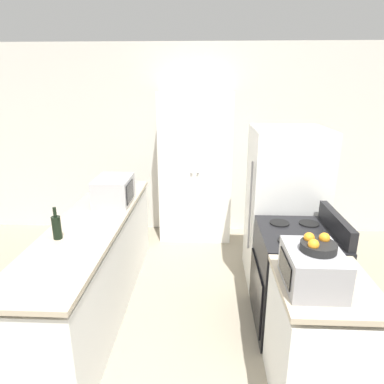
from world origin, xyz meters
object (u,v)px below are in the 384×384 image
(toaster_oven, at_px, (312,268))
(wine_bottle, at_px, (57,227))
(refrigerator, at_px, (284,208))
(pantry_cabinet, at_px, (195,168))
(stove, at_px, (294,279))
(fruit_bowl, at_px, (318,245))
(microwave, at_px, (114,191))

(toaster_oven, bearing_deg, wine_bottle, 162.35)
(refrigerator, distance_m, toaster_oven, 1.60)
(pantry_cabinet, height_order, stove, pantry_cabinet)
(wine_bottle, relative_size, toaster_oven, 0.63)
(stove, relative_size, refrigerator, 0.64)
(stove, xyz_separation_m, toaster_oven, (-0.13, -0.78, 0.56))
(pantry_cabinet, height_order, wine_bottle, pantry_cabinet)
(pantry_cabinet, distance_m, wine_bottle, 2.30)
(stove, bearing_deg, refrigerator, 86.82)
(wine_bottle, bearing_deg, stove, 5.92)
(toaster_oven, distance_m, fruit_bowl, 0.15)
(stove, distance_m, microwave, 1.93)
(refrigerator, bearing_deg, stove, -93.18)
(microwave, xyz_separation_m, fruit_bowl, (1.60, -1.43, 0.14))
(microwave, bearing_deg, wine_bottle, -105.37)
(pantry_cabinet, relative_size, wine_bottle, 7.54)
(pantry_cabinet, distance_m, stove, 2.14)
(stove, relative_size, microwave, 2.28)
(pantry_cabinet, relative_size, refrigerator, 1.19)
(stove, distance_m, refrigerator, 0.88)
(microwave, height_order, toaster_oven, microwave)
(microwave, height_order, wine_bottle, microwave)
(stove, height_order, refrigerator, refrigerator)
(pantry_cabinet, distance_m, microwave, 1.44)
(refrigerator, xyz_separation_m, fruit_bowl, (-0.16, -1.57, 0.35))
(wine_bottle, bearing_deg, toaster_oven, -17.65)
(wine_bottle, height_order, fruit_bowl, fruit_bowl)
(pantry_cabinet, distance_m, refrigerator, 1.45)
(refrigerator, distance_m, microwave, 1.78)
(pantry_cabinet, bearing_deg, toaster_oven, -73.15)
(microwave, relative_size, toaster_oven, 1.12)
(refrigerator, bearing_deg, wine_bottle, -153.47)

